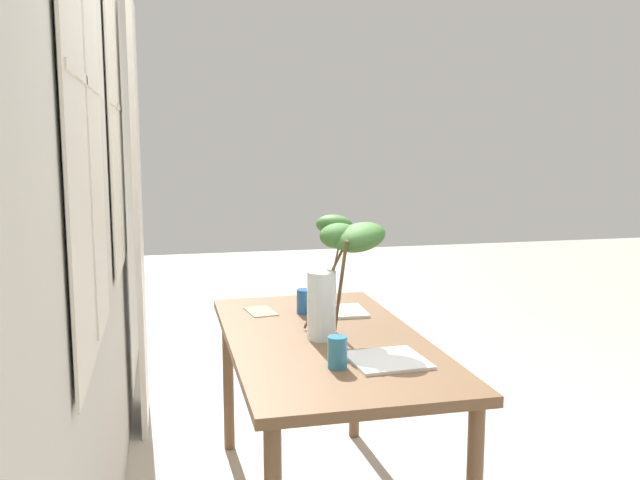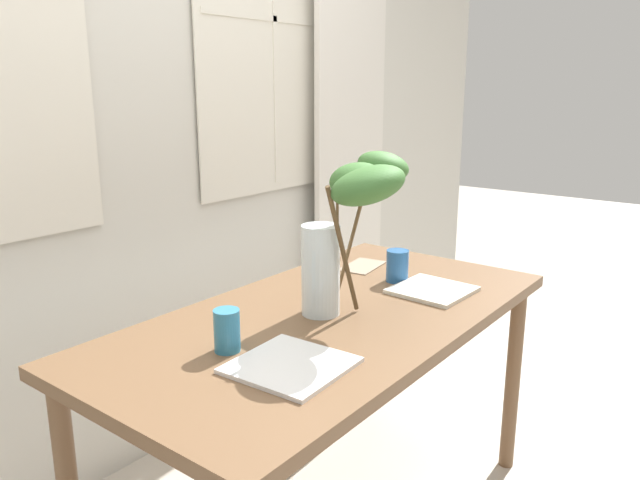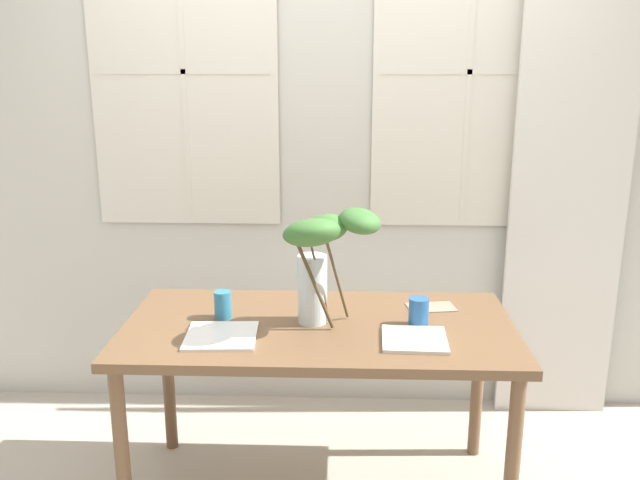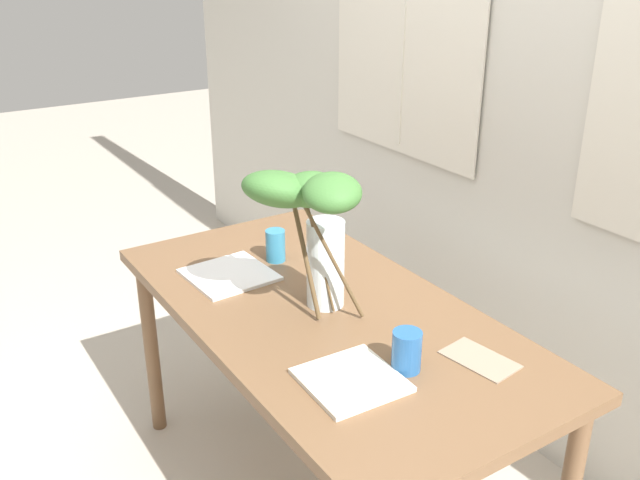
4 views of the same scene
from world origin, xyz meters
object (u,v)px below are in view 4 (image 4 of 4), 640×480
at_px(plate_square_left, 229,275).
at_px(plate_square_right, 351,380).
at_px(dining_table, 324,331).
at_px(drinking_glass_blue_left, 275,246).
at_px(drinking_glass_blue_right, 406,351).
at_px(vase_with_branches, 309,219).

relative_size(plate_square_left, plate_square_right, 1.11).
relative_size(dining_table, drinking_glass_blue_left, 13.59).
bearing_deg(drinking_glass_blue_right, vase_with_branches, -170.74).
xyz_separation_m(vase_with_branches, drinking_glass_blue_left, (-0.41, 0.11, -0.26)).
height_order(vase_with_branches, plate_square_right, vase_with_branches).
distance_m(dining_table, plate_square_left, 0.40).
height_order(drinking_glass_blue_left, plate_square_right, drinking_glass_blue_left).
relative_size(drinking_glass_blue_right, plate_square_left, 0.43).
bearing_deg(plate_square_left, dining_table, 22.05).
bearing_deg(drinking_glass_blue_left, plate_square_right, -15.13).
bearing_deg(drinking_glass_blue_left, plate_square_left, -82.38).
height_order(dining_table, drinking_glass_blue_left, drinking_glass_blue_left).
distance_m(drinking_glass_blue_left, plate_square_right, 0.78).
bearing_deg(dining_table, vase_with_branches, -77.05).
height_order(drinking_glass_blue_left, plate_square_left, drinking_glass_blue_left).
distance_m(dining_table, drinking_glass_blue_right, 0.42).
bearing_deg(dining_table, plate_square_right, -23.19).
xyz_separation_m(dining_table, vase_with_branches, (0.01, -0.06, 0.40)).
xyz_separation_m(dining_table, drinking_glass_blue_right, (0.39, -0.00, 0.14)).
relative_size(dining_table, plate_square_left, 5.83).
bearing_deg(dining_table, drinking_glass_blue_left, 172.98).
bearing_deg(plate_square_left, vase_with_branches, 12.61).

